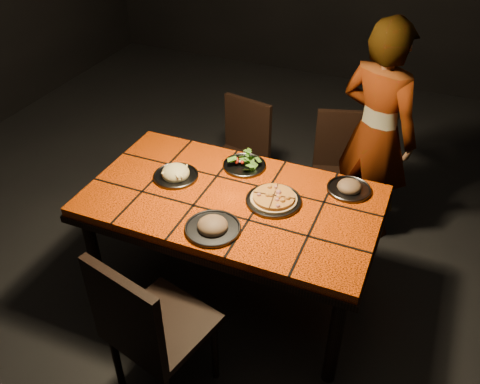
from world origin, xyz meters
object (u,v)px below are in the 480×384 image
at_px(chair_near, 147,326).
at_px(diner, 376,134).
at_px(chair_far_left, 241,149).
at_px(dining_table, 232,208).
at_px(plate_pasta, 176,174).
at_px(plate_pizza, 274,199).
at_px(chair_far_right, 342,165).

bearing_deg(chair_near, diner, -97.11).
distance_m(chair_near, diner, 1.91).
height_order(chair_near, chair_far_left, chair_near).
height_order(chair_near, diner, diner).
xyz_separation_m(dining_table, plate_pasta, (-0.37, 0.05, 0.10)).
distance_m(diner, plate_pasta, 1.34).
bearing_deg(dining_table, chair_far_left, 109.83).
height_order(chair_far_left, plate_pizza, chair_far_left).
distance_m(chair_far_right, plate_pizza, 0.95).
height_order(chair_far_left, chair_far_right, chair_far_right).
relative_size(diner, plate_pasta, 5.91).
height_order(chair_far_left, diner, diner).
distance_m(chair_far_left, plate_pizza, 1.03).
bearing_deg(diner, chair_far_right, 31.62).
bearing_deg(plate_pasta, diner, 43.01).
xyz_separation_m(diner, plate_pizza, (-0.38, -0.91, -0.00)).
bearing_deg(chair_far_left, plate_pizza, -45.60).
xyz_separation_m(chair_far_right, plate_pasta, (-0.79, -0.89, 0.28)).
height_order(dining_table, chair_near, chair_near).
relative_size(chair_far_left, plate_pizza, 2.76).
relative_size(dining_table, chair_far_left, 1.93).
bearing_deg(plate_pizza, dining_table, -168.27).
bearing_deg(chair_near, plate_pasta, -56.78).
xyz_separation_m(plate_pizza, plate_pasta, (-0.60, 0.00, 0.01)).
relative_size(chair_near, plate_pizza, 3.14).
distance_m(chair_near, chair_far_right, 1.81).
distance_m(dining_table, chair_far_right, 1.04).
xyz_separation_m(chair_near, chair_far_right, (0.49, 1.75, -0.05)).
bearing_deg(diner, dining_table, 81.72).
bearing_deg(chair_far_left, plate_pasta, -82.84).
distance_m(chair_far_left, chair_far_right, 0.74).
relative_size(chair_near, plate_pasta, 3.66).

